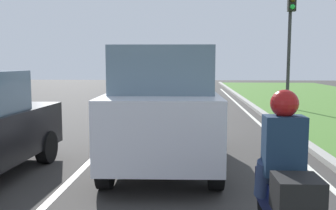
{
  "coord_description": "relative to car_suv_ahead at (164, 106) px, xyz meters",
  "views": [
    {
      "loc": [
        1.34,
        1.35,
        2.01
      ],
      "look_at": [
        0.91,
        8.46,
        1.2
      ],
      "focal_mm": 40.41,
      "sensor_mm": 36.0,
      "label": 1
    }
  ],
  "objects": [
    {
      "name": "ground_plane",
      "position": [
        -0.82,
        5.34,
        -1.17
      ],
      "size": [
        60.0,
        60.0,
        0.0
      ],
      "primitive_type": "plane",
      "color": "#383533"
    },
    {
      "name": "lane_line_center",
      "position": [
        -1.52,
        5.34,
        -1.16
      ],
      "size": [
        0.12,
        32.0,
        0.01
      ],
      "primitive_type": "cube",
      "color": "silver",
      "rests_on": "ground"
    },
    {
      "name": "lane_line_right_edge",
      "position": [
        2.78,
        5.34,
        -1.16
      ],
      "size": [
        0.12,
        32.0,
        0.01
      ],
      "primitive_type": "cube",
      "color": "silver",
      "rests_on": "ground"
    },
    {
      "name": "curb_right",
      "position": [
        3.28,
        5.34,
        -1.11
      ],
      "size": [
        0.24,
        48.0,
        0.12
      ],
      "primitive_type": "cube",
      "color": "#9E9B93",
      "rests_on": "ground"
    },
    {
      "name": "car_suv_ahead",
      "position": [
        0.0,
        0.0,
        0.0
      ],
      "size": [
        2.1,
        4.56,
        2.28
      ],
      "rotation": [
        0.0,
        0.0,
        0.03
      ],
      "color": "silver",
      "rests_on": "ground"
    },
    {
      "name": "motorcycle",
      "position": [
        1.46,
        -3.56,
        -0.6
      ],
      "size": [
        0.4,
        1.9,
        1.01
      ],
      "rotation": [
        0.0,
        0.0,
        0.01
      ],
      "color": "#0C143F",
      "rests_on": "ground"
    },
    {
      "name": "rider_person",
      "position": [
        1.46,
        -3.52,
        0.02
      ],
      "size": [
        0.5,
        0.4,
        1.16
      ],
      "rotation": [
        0.0,
        0.0,
        0.01
      ],
      "color": "#192D47",
      "rests_on": "ground"
    },
    {
      "name": "traffic_light_near_right",
      "position": [
        4.65,
        8.96,
        2.38
      ],
      "size": [
        0.32,
        0.5,
        5.32
      ],
      "color": "#2D2D2D",
      "rests_on": "ground"
    }
  ]
}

